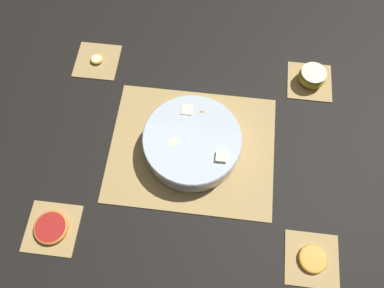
# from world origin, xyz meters

# --- Properties ---
(ground_plane) EXTENTS (6.00, 6.00, 0.00)m
(ground_plane) POSITION_xyz_m (0.00, 0.00, 0.00)
(ground_plane) COLOR black
(bamboo_mat_center) EXTENTS (0.45, 0.36, 0.01)m
(bamboo_mat_center) POSITION_xyz_m (-0.00, 0.00, 0.00)
(bamboo_mat_center) COLOR tan
(bamboo_mat_center) RESTS_ON ground_plane
(coaster_mat_near_left) EXTENTS (0.13, 0.13, 0.01)m
(coaster_mat_near_left) POSITION_xyz_m (-0.32, -0.26, 0.00)
(coaster_mat_near_left) COLOR tan
(coaster_mat_near_left) RESTS_ON ground_plane
(coaster_mat_near_right) EXTENTS (0.13, 0.13, 0.01)m
(coaster_mat_near_right) POSITION_xyz_m (0.32, -0.26, 0.00)
(coaster_mat_near_right) COLOR tan
(coaster_mat_near_right) RESTS_ON ground_plane
(coaster_mat_far_left) EXTENTS (0.13, 0.13, 0.01)m
(coaster_mat_far_left) POSITION_xyz_m (-0.32, 0.26, 0.00)
(coaster_mat_far_left) COLOR tan
(coaster_mat_far_left) RESTS_ON ground_plane
(coaster_mat_far_right) EXTENTS (0.13, 0.13, 0.01)m
(coaster_mat_far_right) POSITION_xyz_m (0.32, 0.26, 0.00)
(coaster_mat_far_right) COLOR tan
(coaster_mat_far_right) RESTS_ON ground_plane
(fruit_salad_bowl) EXTENTS (0.26, 0.26, 0.08)m
(fruit_salad_bowl) POSITION_xyz_m (-0.00, -0.00, 0.04)
(fruit_salad_bowl) COLOR silver
(fruit_salad_bowl) RESTS_ON bamboo_mat_center
(apple_half) EXTENTS (0.08, 0.08, 0.04)m
(apple_half) POSITION_xyz_m (0.32, 0.26, 0.03)
(apple_half) COLOR gold
(apple_half) RESTS_ON coaster_mat_far_right
(orange_slice_whole) EXTENTS (0.07, 0.07, 0.01)m
(orange_slice_whole) POSITION_xyz_m (0.32, -0.26, 0.01)
(orange_slice_whole) COLOR orange
(orange_slice_whole) RESTS_ON coaster_mat_near_right
(banana_coin_single) EXTENTS (0.04, 0.04, 0.01)m
(banana_coin_single) POSITION_xyz_m (-0.32, 0.26, 0.01)
(banana_coin_single) COLOR beige
(banana_coin_single) RESTS_ON coaster_mat_far_left
(grapefruit_slice) EXTENTS (0.09, 0.09, 0.01)m
(grapefruit_slice) POSITION_xyz_m (-0.32, -0.26, 0.01)
(grapefruit_slice) COLOR #B2231E
(grapefruit_slice) RESTS_ON coaster_mat_near_left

